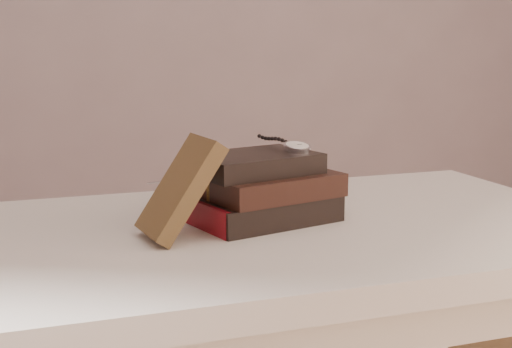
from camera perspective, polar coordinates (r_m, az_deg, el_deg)
name	(u,v)px	position (r m, az deg, el deg)	size (l,w,h in m)	color
table	(288,279)	(1.14, 2.53, -8.36)	(1.00, 0.60, 0.75)	silver
book_stack	(263,189)	(1.12, 0.54, -1.24)	(0.25, 0.19, 0.11)	black
journal	(180,189)	(1.02, -6.03, -1.16)	(0.02, 0.10, 0.16)	#3E2C18
pocket_watch	(294,146)	(1.13, 3.06, 2.23)	(0.05, 0.15, 0.02)	silver
eyeglasses	(197,180)	(1.13, -4.71, -0.51)	(0.11, 0.12, 0.04)	silver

